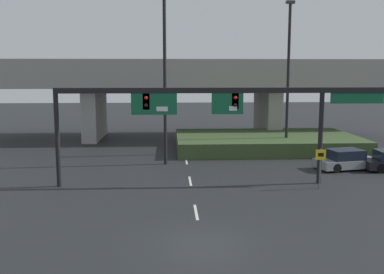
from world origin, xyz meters
The scene contains 9 objects.
ground_plane centered at (0.00, 0.00, 0.00)m, with size 160.00×160.00×0.00m, color black.
lane_markings centered at (0.00, 13.24, 0.00)m, with size 0.14×21.11×0.01m.
signal_gantry centered at (1.36, 9.17, 4.86)m, with size 19.69×0.44×5.85m.
speed_limit_sign centered at (7.46, 7.90, 1.55)m, with size 0.60×0.11×2.38m.
highway_light_pole_near centered at (-1.57, 15.36, 7.54)m, with size 0.70×0.36×14.33m.
highway_light_pole_far centered at (8.60, 19.90, 6.60)m, with size 0.70×0.36×12.46m.
overpass_bridge centered at (0.00, 28.57, 5.65)m, with size 41.63×9.48×7.89m.
grass_embankment centered at (7.21, 21.45, 0.61)m, with size 15.70×9.44×1.22m.
parked_sedan_near_right centered at (11.09, 13.00, 0.65)m, with size 4.68×2.76×1.41m.
Camera 1 is at (-1.26, -17.19, 6.83)m, focal length 42.00 mm.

